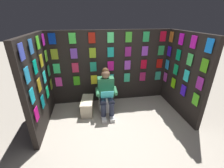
% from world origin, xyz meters
% --- Properties ---
extents(ground_plane, '(30.00, 30.00, 0.00)m').
position_xyz_m(ground_plane, '(0.00, 0.00, 0.00)').
color(ground_plane, '#B2A899').
extents(display_wall_back, '(3.36, 0.14, 2.01)m').
position_xyz_m(display_wall_back, '(0.00, -1.73, 1.01)').
color(display_wall_back, black).
rests_on(display_wall_back, ground).
extents(display_wall_left, '(0.14, 1.68, 2.01)m').
position_xyz_m(display_wall_left, '(-1.68, -0.84, 1.01)').
color(display_wall_left, black).
rests_on(display_wall_left, ground).
extents(display_wall_right, '(0.14, 1.68, 2.01)m').
position_xyz_m(display_wall_right, '(1.68, -0.84, 1.01)').
color(display_wall_right, black).
rests_on(display_wall_right, ground).
extents(toilet, '(0.41, 0.56, 0.77)m').
position_xyz_m(toilet, '(0.21, -1.24, 0.33)').
color(toilet, white).
rests_on(toilet, ground).
extents(person_reading, '(0.53, 0.69, 1.19)m').
position_xyz_m(person_reading, '(0.21, -1.01, 0.60)').
color(person_reading, '#286B42').
rests_on(person_reading, ground).
extents(comic_longbox_near, '(0.37, 0.67, 0.37)m').
position_xyz_m(comic_longbox_near, '(0.70, -1.12, 0.19)').
color(comic_longbox_near, beige).
rests_on(comic_longbox_near, ground).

